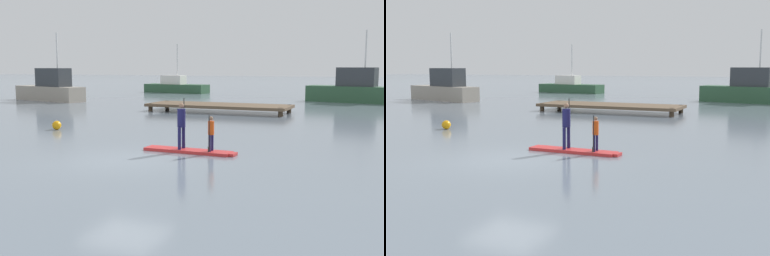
% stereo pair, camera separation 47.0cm
% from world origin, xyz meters
% --- Properties ---
extents(ground_plane, '(240.00, 240.00, 0.00)m').
position_xyz_m(ground_plane, '(0.00, 0.00, 0.00)').
color(ground_plane, slate).
extents(paddleboard_near, '(3.29, 0.69, 0.10)m').
position_xyz_m(paddleboard_near, '(1.35, 1.98, 0.05)').
color(paddleboard_near, red).
rests_on(paddleboard_near, ground).
extents(paddler_adult, '(0.28, 0.50, 1.73)m').
position_xyz_m(paddler_adult, '(1.04, 1.99, 1.00)').
color(paddler_adult, '#19194C').
rests_on(paddler_adult, paddleboard_near).
extents(paddler_child_solo, '(0.21, 0.41, 1.23)m').
position_xyz_m(paddler_child_solo, '(2.13, 1.95, 0.76)').
color(paddler_child_solo, '#19194C').
rests_on(paddler_child_solo, paddleboard_near).
extents(fishing_boat_white_large, '(8.33, 3.63, 5.74)m').
position_xyz_m(fishing_boat_white_large, '(5.15, 27.37, 0.98)').
color(fishing_boat_white_large, '#2D5638').
rests_on(fishing_boat_white_large, ground).
extents(fishing_boat_green_midground, '(7.63, 3.57, 5.64)m').
position_xyz_m(fishing_boat_green_midground, '(-18.94, 19.47, 1.02)').
color(fishing_boat_green_midground, '#9E9384').
rests_on(fishing_boat_green_midground, ground).
extents(motor_boat_small_navy, '(7.53, 2.93, 5.28)m').
position_xyz_m(motor_boat_small_navy, '(-14.25, 34.53, 0.67)').
color(motor_boat_small_navy, '#2D5638').
rests_on(motor_boat_small_navy, ground).
extents(floating_dock, '(9.13, 3.08, 0.50)m').
position_xyz_m(floating_dock, '(-2.53, 15.77, 0.40)').
color(floating_dock, brown).
rests_on(floating_dock, ground).
extents(mooring_buoy_near, '(0.41, 0.41, 0.41)m').
position_xyz_m(mooring_buoy_near, '(-6.57, 4.87, 0.21)').
color(mooring_buoy_near, orange).
rests_on(mooring_buoy_near, ground).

